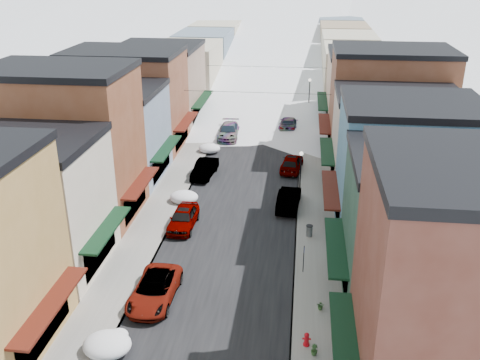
% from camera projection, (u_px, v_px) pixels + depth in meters
% --- Properties ---
extents(road, '(10.00, 160.00, 0.01)m').
position_uv_depth(road, '(268.00, 102.00, 79.78)').
color(road, black).
rests_on(road, ground).
extents(sidewalk_left, '(3.20, 160.00, 0.15)m').
position_uv_depth(sidewalk_left, '(224.00, 100.00, 80.47)').
color(sidewalk_left, gray).
rests_on(sidewalk_left, ground).
extents(sidewalk_right, '(3.20, 160.00, 0.15)m').
position_uv_depth(sidewalk_right, '(313.00, 103.00, 79.03)').
color(sidewalk_right, gray).
rests_on(sidewalk_right, ground).
extents(curb_left, '(0.10, 160.00, 0.15)m').
position_uv_depth(curb_left, '(235.00, 101.00, 80.30)').
color(curb_left, slate).
rests_on(curb_left, ground).
extents(curb_right, '(0.10, 160.00, 0.15)m').
position_uv_depth(curb_right, '(302.00, 103.00, 79.20)').
color(curb_right, slate).
rests_on(curb_right, ground).
extents(bldg_l_cream, '(11.30, 8.20, 9.50)m').
position_uv_depth(bldg_l_cream, '(24.00, 204.00, 35.89)').
color(bldg_l_cream, beige).
rests_on(bldg_l_cream, ground).
extents(bldg_l_brick_near, '(12.30, 8.20, 12.50)m').
position_uv_depth(bldg_l_brick_near, '(64.00, 144.00, 42.69)').
color(bldg_l_brick_near, brown).
rests_on(bldg_l_brick_near, ground).
extents(bldg_l_grayblue, '(11.30, 9.20, 9.00)m').
position_uv_depth(bldg_l_grayblue, '(109.00, 133.00, 51.10)').
color(bldg_l_grayblue, '#7989A2').
rests_on(bldg_l_grayblue, ground).
extents(bldg_l_brick_far, '(13.30, 9.20, 11.00)m').
position_uv_depth(bldg_l_brick_far, '(127.00, 99.00, 59.06)').
color(bldg_l_brick_far, brown).
rests_on(bldg_l_brick_far, ground).
extents(bldg_l_tan, '(11.30, 11.20, 10.00)m').
position_uv_depth(bldg_l_tan, '(159.00, 84.00, 68.30)').
color(bldg_l_tan, '#92725F').
rests_on(bldg_l_tan, ground).
extents(bldg_r_green, '(11.30, 9.20, 9.50)m').
position_uv_depth(bldg_r_green, '(430.00, 229.00, 32.56)').
color(bldg_r_green, '#1D3E2F').
rests_on(bldg_r_green, ground).
extents(bldg_r_blue, '(11.30, 9.20, 10.50)m').
position_uv_depth(bldg_r_blue, '(407.00, 168.00, 40.60)').
color(bldg_r_blue, teal).
rests_on(bldg_r_blue, ground).
extents(bldg_r_cream, '(12.30, 9.20, 9.00)m').
position_uv_depth(bldg_r_cream, '(395.00, 140.00, 49.08)').
color(bldg_r_cream, '#BFAD9A').
rests_on(bldg_r_cream, ground).
extents(bldg_r_brick_far, '(13.30, 9.20, 11.50)m').
position_uv_depth(bldg_r_brick_far, '(388.00, 103.00, 56.78)').
color(bldg_r_brick_far, brown).
rests_on(bldg_r_brick_far, ground).
extents(bldg_r_tan, '(11.30, 11.20, 9.50)m').
position_uv_depth(bldg_r_tan, '(368.00, 90.00, 66.43)').
color(bldg_r_tan, tan).
rests_on(bldg_r_tan, ground).
extents(distant_blocks, '(34.00, 55.00, 8.00)m').
position_uv_depth(distant_blocks, '(277.00, 50.00, 99.29)').
color(distant_blocks, gray).
rests_on(distant_blocks, ground).
extents(overhead_cables, '(16.40, 15.04, 0.04)m').
position_uv_depth(overhead_cables, '(262.00, 78.00, 65.94)').
color(overhead_cables, black).
rests_on(overhead_cables, ground).
extents(car_white_suv, '(2.66, 5.59, 1.54)m').
position_uv_depth(car_white_suv, '(155.00, 290.00, 33.58)').
color(car_white_suv, silver).
rests_on(car_white_suv, ground).
extents(car_silver_sedan, '(2.04, 4.88, 1.65)m').
position_uv_depth(car_silver_sedan, '(183.00, 218.00, 42.68)').
color(car_silver_sedan, '#A6A8AE').
rests_on(car_silver_sedan, ground).
extents(car_dark_hatch, '(2.17, 5.00, 1.60)m').
position_uv_depth(car_dark_hatch, '(205.00, 169.00, 52.61)').
color(car_dark_hatch, black).
rests_on(car_dark_hatch, ground).
extents(car_silver_wagon, '(2.60, 5.90, 1.69)m').
position_uv_depth(car_silver_wagon, '(229.00, 131.00, 63.69)').
color(car_silver_wagon, gray).
rests_on(car_silver_wagon, ground).
extents(car_green_sedan, '(2.10, 5.16, 1.66)m').
position_uv_depth(car_green_sedan, '(289.00, 199.00, 46.01)').
color(car_green_sedan, black).
rests_on(car_green_sedan, ground).
extents(car_gray_suv, '(2.54, 5.09, 1.67)m').
position_uv_depth(car_gray_suv, '(292.00, 163.00, 54.01)').
color(car_gray_suv, '#9EA2A7').
rests_on(car_gray_suv, ground).
extents(car_black_sedan, '(2.48, 5.61, 1.60)m').
position_uv_depth(car_black_sedan, '(289.00, 123.00, 66.85)').
color(car_black_sedan, black).
rests_on(car_black_sedan, ground).
extents(car_lane_silver, '(2.24, 4.69, 1.55)m').
position_uv_depth(car_lane_silver, '(254.00, 107.00, 74.35)').
color(car_lane_silver, '#92969A').
rests_on(car_lane_silver, ground).
extents(car_lane_white, '(2.57, 5.38, 1.48)m').
position_uv_depth(car_lane_white, '(283.00, 96.00, 80.11)').
color(car_lane_white, white).
rests_on(car_lane_white, ground).
extents(fire_hydrant, '(0.48, 0.36, 0.82)m').
position_uv_depth(fire_hydrant, '(307.00, 340.00, 29.58)').
color(fire_hydrant, red).
rests_on(fire_hydrant, sidewalk_right).
extents(parking_sign, '(0.06, 0.28, 2.03)m').
position_uv_depth(parking_sign, '(304.00, 257.00, 36.15)').
color(parking_sign, black).
rests_on(parking_sign, sidewalk_right).
extents(trash_can, '(0.53, 0.53, 0.90)m').
position_uv_depth(trash_can, '(309.00, 231.00, 41.15)').
color(trash_can, slate).
rests_on(trash_can, sidewalk_right).
extents(streetlamp_near, '(0.37, 0.37, 4.43)m').
position_uv_depth(streetlamp_near, '(301.00, 169.00, 46.66)').
color(streetlamp_near, black).
rests_on(streetlamp_near, sidewalk_right).
extents(streetlamp_far, '(0.41, 0.41, 4.93)m').
position_uv_depth(streetlamp_far, '(309.00, 92.00, 71.83)').
color(streetlamp_far, black).
rests_on(streetlamp_far, sidewalk_right).
extents(planter_near, '(0.57, 0.52, 0.53)m').
position_uv_depth(planter_near, '(321.00, 306.00, 32.62)').
color(planter_near, '#36622C').
rests_on(planter_near, sidewalk_right).
extents(planter_far, '(0.46, 0.46, 0.65)m').
position_uv_depth(planter_far, '(314.00, 350.00, 28.88)').
color(planter_far, '#2D5225').
rests_on(planter_far, sidewalk_right).
extents(snow_pile_near, '(2.68, 2.85, 1.13)m').
position_uv_depth(snow_pile_near, '(108.00, 344.00, 29.22)').
color(snow_pile_near, white).
rests_on(snow_pile_near, ground).
extents(snow_pile_mid, '(2.50, 2.74, 1.06)m').
position_uv_depth(snow_pile_mid, '(184.00, 197.00, 47.15)').
color(snow_pile_mid, white).
rests_on(snow_pile_mid, ground).
extents(snow_pile_far, '(2.39, 2.67, 1.01)m').
position_uv_depth(snow_pile_far, '(210.00, 148.00, 59.12)').
color(snow_pile_far, white).
rests_on(snow_pile_far, ground).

